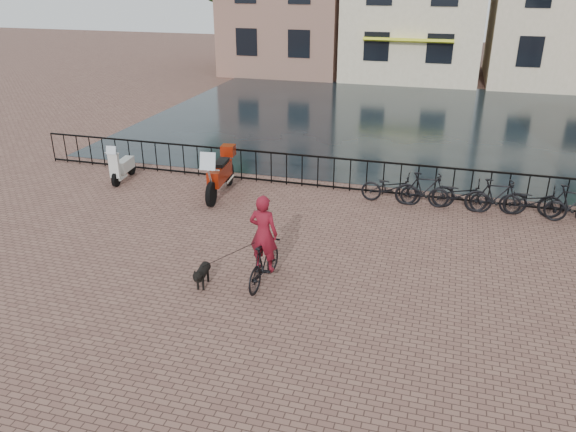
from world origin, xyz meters
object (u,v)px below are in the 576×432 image
(scooter, at_px, (122,160))
(cyclist, at_px, (264,246))
(dog, at_px, (203,275))
(motorcycle, at_px, (220,169))

(scooter, bearing_deg, cyclist, -44.29)
(cyclist, height_order, dog, cyclist)
(dog, distance_m, scooter, 7.42)
(cyclist, distance_m, dog, 1.45)
(cyclist, xyz_separation_m, motorcycle, (-2.88, 4.54, -0.07))
(motorcycle, xyz_separation_m, scooter, (-3.46, 0.34, -0.15))
(dog, bearing_deg, cyclist, 13.89)
(cyclist, distance_m, motorcycle, 5.38)
(motorcycle, distance_m, scooter, 3.48)
(motorcycle, bearing_deg, cyclist, -63.12)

